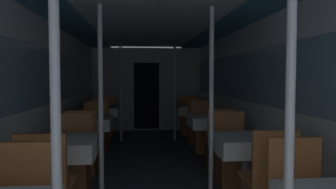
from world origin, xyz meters
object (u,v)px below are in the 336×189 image
object	(u,v)px
dining_table_left_1	(62,150)
support_pole_right_1	(211,107)
dining_table_left_3	(102,112)
chair_left_far_3	(105,123)
support_pole_right_3	(175,92)
support_pole_left_1	(101,108)
chair_right_far_3	(189,122)
support_pole_left_3	(121,92)
dining_table_right_1	(247,147)
chair_left_far_1	(74,166)
chair_right_near_3	(197,130)
chair_left_near_2	(83,154)
support_pole_right_0	(289,140)
dining_table_right_2	(211,123)
chair_left_far_2	(95,138)
chair_right_far_2	(204,136)
dining_table_right_3	(193,111)
chair_left_near_3	(99,132)
chair_right_near_2	(219,151)
chair_right_far_1	(232,163)
support_pole_left_0	(56,144)
dining_table_left_2	(89,125)

from	to	relation	value
dining_table_left_1	support_pole_right_1	world-z (taller)	support_pole_right_1
dining_table_left_3	chair_left_far_3	distance (m)	0.66
support_pole_right_3	support_pole_left_1	bearing A→B (deg)	-107.67
chair_right_far_3	chair_left_far_3	bearing A→B (deg)	0.00
support_pole_left_3	dining_table_right_1	xyz separation A→B (m)	(1.54, -3.61, -0.43)
support_pole_left_3	chair_left_far_1	bearing A→B (deg)	-97.38
chair_right_near_3	chair_left_near_2	bearing A→B (deg)	-137.01
dining_table_left_3	support_pole_right_1	size ratio (longest dim) A/B	0.35
support_pole_left_1	dining_table_right_1	distance (m)	1.60
chair_right_far_3	dining_table_left_1	bearing A→B (deg)	65.18
support_pole_right_0	support_pole_right_3	distance (m)	5.41
chair_right_near_3	support_pole_right_3	world-z (taller)	support_pole_right_3
dining_table_right_2	dining_table_left_1	bearing A→B (deg)	-137.01
chair_left_far_2	chair_right_near_3	bearing A→B (deg)	-161.43
dining_table_right_1	support_pole_right_1	world-z (taller)	support_pole_right_1
chair_right_far_2	chair_right_near_3	xyz separation A→B (m)	(0.00, 0.65, 0.00)
dining_table_left_1	chair_right_near_3	distance (m)	3.61
chair_left_far_3	dining_table_right_3	xyz separation A→B (m)	(1.93, -0.58, 0.32)
chair_left_far_2	support_pole_right_1	world-z (taller)	support_pole_right_1
dining_table_left_1	dining_table_left_3	bearing A→B (deg)	90.00
dining_table_left_3	dining_table_right_2	size ratio (longest dim) A/B	1.00
support_pole_left_3	chair_right_near_3	size ratio (longest dim) A/B	2.29
chair_left_near_2	dining_table_left_3	bearing A→B (deg)	90.00
dining_table_left_3	chair_left_near_3	bearing A→B (deg)	-90.00
chair_right_near_2	chair_left_far_1	bearing A→B (deg)	-161.43
chair_left_far_1	dining_table_right_2	size ratio (longest dim) A/B	1.25
chair_right_far_1	dining_table_right_1	bearing A→B (deg)	90.00
chair_right_far_1	chair_right_far_3	xyz separation A→B (m)	(0.00, 3.61, 0.00)
chair_right_near_3	support_pole_left_1	bearing A→B (deg)	-116.97
support_pole_left_0	chair_left_near_2	size ratio (longest dim) A/B	2.29
chair_left_far_2	chair_right_near_2	bearing A→B (deg)	149.20
support_pole_left_1	dining_table_right_1	world-z (taller)	support_pole_left_1
chair_right_near_2	chair_left_far_2	bearing A→B (deg)	149.20
chair_right_near_2	support_pole_right_3	size ratio (longest dim) A/B	0.44
chair_left_far_1	chair_right_near_2	distance (m)	2.04
chair_right_far_1	chair_right_far_3	size ratio (longest dim) A/B	1.00
dining_table_left_3	support_pole_left_3	bearing A→B (deg)	-0.00
chair_left_near_3	dining_table_right_3	size ratio (longest dim) A/B	1.25
chair_left_far_1	chair_left_near_3	world-z (taller)	same
chair_left_far_1	support_pole_right_1	distance (m)	1.81
support_pole_left_0	support_pole_left_1	world-z (taller)	same
dining_table_left_2	support_pole_left_3	distance (m)	1.90
chair_left_far_2	chair_right_near_3	xyz separation A→B (m)	(1.93, 0.65, 0.00)
dining_table_right_1	chair_right_near_3	distance (m)	3.05
chair_left_far_2	dining_table_left_3	xyz separation A→B (m)	(-0.00, 1.23, 0.32)
support_pole_left_1	chair_right_far_2	bearing A→B (deg)	57.06
chair_left_far_3	chair_right_near_2	world-z (taller)	same
dining_table_right_3	dining_table_left_1	bearing A→B (deg)	-118.21
chair_right_near_2	support_pole_left_1	bearing A→B (deg)	-141.49
chair_left_near_2	support_pole_left_0	bearing A→B (deg)	-82.62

